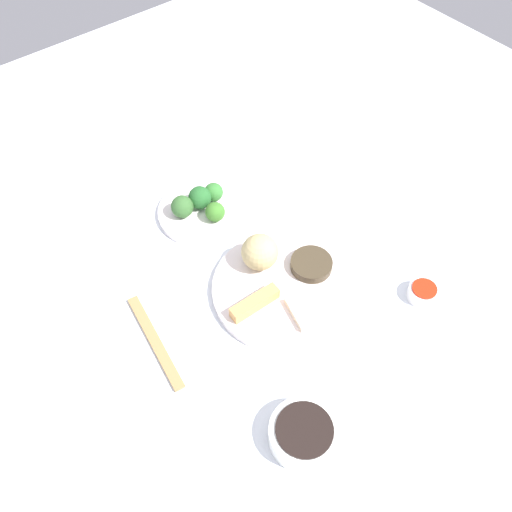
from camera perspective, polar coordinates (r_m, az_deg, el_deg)
The scene contains 16 objects.
tabletop at distance 1.06m, azimuth 2.38°, elevation -5.16°, with size 2.20×2.20×0.02m, color silver.
main_plate at distance 1.06m, azimuth 2.94°, elevation -3.48°, with size 0.28×0.28×0.02m, color white.
rice_scoop at distance 1.05m, azimuth 0.42°, elevation 0.43°, with size 0.07×0.07×0.07m, color tan.
spring_roll at distance 1.01m, azimuth -0.13°, elevation -5.02°, with size 0.10×0.02×0.03m, color tan.
crab_rangoon_wonton at distance 1.02m, azimuth 5.70°, elevation -5.64°, with size 0.07×0.07×0.01m, color beige.
stir_fry_heap at distance 1.07m, azimuth 5.91°, elevation -0.89°, with size 0.08×0.08×0.02m, color #3E3322.
broccoli_plate at distance 1.19m, azimuth -5.79°, elevation 4.74°, with size 0.19×0.19×0.01m, color white.
broccoli_floret_0 at distance 1.17m, azimuth -5.99°, elevation 6.20°, with size 0.05×0.05×0.05m, color #245F29.
broccoli_floret_1 at distance 1.15m, azimuth -4.38°, elevation 4.70°, with size 0.04×0.04×0.04m, color #3A7427.
broccoli_floret_2 at distance 1.16m, azimuth -7.85°, elevation 5.23°, with size 0.05×0.05×0.05m, color #34612D.
broccoli_floret_3 at distance 1.19m, azimuth -4.53°, elevation 6.80°, with size 0.04×0.04×0.04m, color #337430.
soy_sauce_bowl at distance 0.92m, azimuth 5.09°, elevation -18.36°, with size 0.11×0.11×0.04m, color white.
soy_sauce_bowl_liquid at distance 0.90m, azimuth 5.19°, elevation -17.92°, with size 0.09×0.09×0.00m, color black.
sauce_ramekin_sweet_and_sour at distance 1.09m, azimuth 17.32°, elevation -3.77°, with size 0.06×0.06×0.03m, color white.
sauce_ramekin_sweet_and_sour_liquid at distance 1.08m, azimuth 17.51°, elevation -3.33°, with size 0.05×0.05×0.00m, color red.
chopsticks_pair at distance 1.02m, azimuth -10.69°, elevation -8.89°, with size 0.22×0.02×0.01m, color #A67C4A.
Camera 1 is at (0.41, -0.38, 0.91)m, focal length 37.59 mm.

